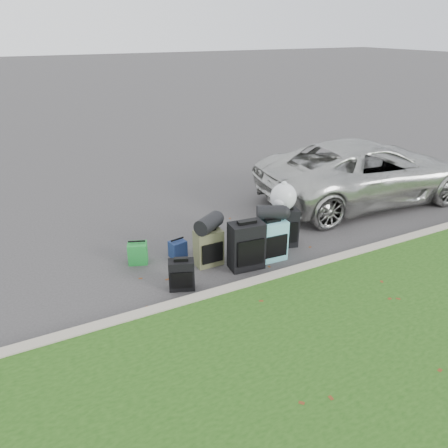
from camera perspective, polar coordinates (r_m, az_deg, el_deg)
name	(u,v)px	position (r m, az deg, el deg)	size (l,w,h in m)	color
ground	(235,257)	(7.41, 1.40, -4.29)	(120.00, 120.00, 0.00)	#383535
curb	(267,281)	(6.64, 5.58, -7.40)	(120.00, 0.18, 0.15)	#9E937F
suv	(366,171)	(10.11, 18.08, 6.59)	(2.22, 4.81, 1.34)	#B7B7B2
suitcase_small_black	(182,275)	(6.48, -5.56, -6.62)	(0.38, 0.21, 0.47)	black
suitcase_large_black_left	(246,246)	(6.93, 2.94, -2.84)	(0.54, 0.32, 0.78)	black
suitcase_olive	(209,248)	(7.06, -2.04, -3.10)	(0.44, 0.27, 0.60)	#45462D
suitcase_teal	(272,241)	(7.23, 6.24, -2.17)	(0.48, 0.28, 0.68)	#56A4A9
suitcase_large_black_right	(284,228)	(7.71, 7.88, -0.50)	(0.46, 0.27, 0.69)	black
tote_green	(138,253)	(7.30, -11.20, -3.74)	(0.31, 0.25, 0.35)	#1D832F
tote_navy	(178,249)	(7.40, -6.06, -3.24)	(0.26, 0.21, 0.28)	navy
duffel_left	(209,223)	(6.87, -2.00, 0.09)	(0.26, 0.26, 0.48)	black
duffel_right	(270,213)	(7.12, 6.07, 1.49)	(0.24, 0.24, 0.43)	black
trash_bag	(283,197)	(7.50, 7.76, 3.54)	(0.46, 0.46, 0.46)	silver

